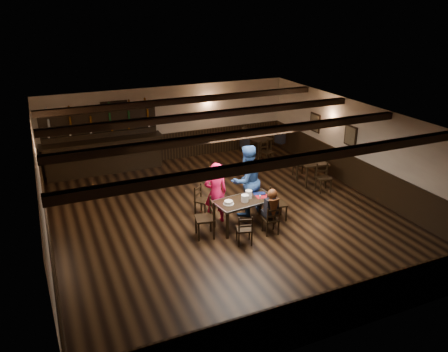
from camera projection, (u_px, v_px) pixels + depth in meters
name	position (u px, v px, depth m)	size (l,w,h in m)	color
ground	(225.00, 215.00, 11.99)	(10.00, 10.00, 0.00)	black
room_shell	(225.00, 155.00, 11.37)	(9.02, 10.02, 2.71)	beige
dining_table	(245.00, 203.00, 11.21)	(1.67, 0.98, 0.75)	black
chair_near_left	(245.00, 228.00, 10.41)	(0.44, 0.43, 0.78)	black
chair_near_right	(272.00, 218.00, 10.87)	(0.40, 0.38, 0.78)	black
chair_end_left	(208.00, 215.00, 10.75)	(0.52, 0.54, 1.00)	black
chair_end_right	(275.00, 202.00, 11.59)	(0.46, 0.48, 0.90)	black
chair_far_pushed	(201.00, 198.00, 11.93)	(0.53, 0.53, 0.83)	black
woman_pink	(216.00, 193.00, 11.38)	(0.61, 0.40, 1.67)	#FC175C
man_blue	(247.00, 181.00, 11.74)	(0.96, 0.75, 1.98)	navy
seated_person	(272.00, 204.00, 10.78)	(0.32, 0.49, 0.79)	black
cake	(229.00, 203.00, 10.93)	(0.27, 0.27, 0.09)	white
plate_stack_a	(245.00, 198.00, 11.05)	(0.19, 0.19, 0.18)	white
plate_stack_b	(249.00, 194.00, 11.24)	(0.18, 0.18, 0.21)	white
tea_light	(247.00, 197.00, 11.27)	(0.05, 0.05, 0.06)	#A5A8AD
salt_shaker	(260.00, 197.00, 11.24)	(0.03, 0.03, 0.09)	silver
pepper_shaker	(260.00, 196.00, 11.27)	(0.03, 0.03, 0.08)	#A5A8AD
drink_glass	(251.00, 194.00, 11.37)	(0.07, 0.07, 0.11)	silver
menu_red	(262.00, 196.00, 11.35)	(0.33, 0.23, 0.00)	maroon
menu_blue	(259.00, 193.00, 11.53)	(0.32, 0.22, 0.00)	#0E1947
bar_counter	(104.00, 151.00, 14.82)	(4.02, 0.70, 2.20)	black
back_table_a	(312.00, 165.00, 13.84)	(0.91, 0.91, 0.75)	black
back_table_b	(259.00, 141.00, 16.14)	(0.93, 0.93, 0.75)	black
bg_patron_left	(245.00, 137.00, 15.87)	(0.24, 0.38, 0.79)	black
bg_patron_right	(280.00, 133.00, 16.36)	(0.31, 0.42, 0.77)	black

